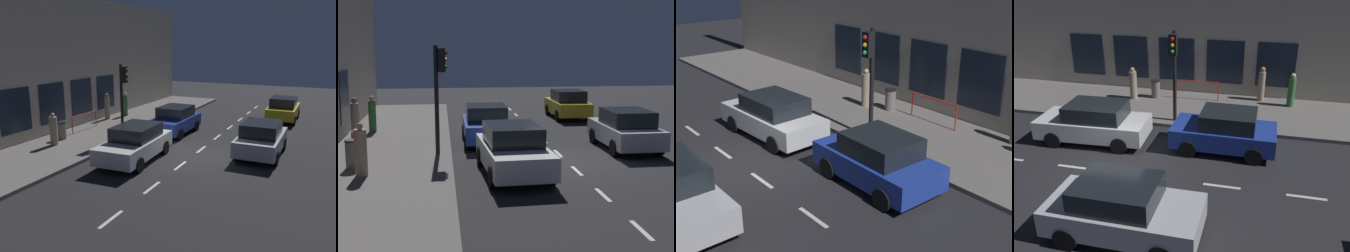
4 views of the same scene
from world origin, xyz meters
The scene contains 13 objects.
ground_plane centered at (0.00, 0.00, 0.00)m, with size 60.00×60.00×0.00m, color #232326.
sidewalk centered at (6.25, 0.00, 0.07)m, with size 4.50×32.00×0.15m.
lane_centre_line centered at (0.00, -1.00, 0.00)m, with size 0.12×27.20×0.01m.
traffic_light centered at (4.39, -0.91, 2.75)m, with size 0.50×0.32×3.89m.
parked_car_0 centered at (2.12, 1.74, 0.79)m, with size 2.09×4.36×1.58m.
parked_car_1 centered at (2.50, -3.35, 0.79)m, with size 1.98×3.85×1.58m.
parked_car_2 centered at (-2.79, -1.41, 0.79)m, with size 1.94×3.98×1.58m.
parked_car_3 centered at (-2.68, -9.77, 0.79)m, with size 1.89×3.92×1.58m.
pedestrian_0 centered at (7.97, -4.47, 0.96)m, with size 0.48×0.48×1.72m.
pedestrian_1 centered at (7.45, -5.90, 0.91)m, with size 0.48×0.48×1.64m.
pedestrian_2 centered at (6.76, 1.84, 0.89)m, with size 0.53×0.53×1.62m.
trash_bin centered at (7.20, 0.80, 0.61)m, with size 0.47×0.47×0.91m.
red_railing centered at (7.38, -1.33, 0.88)m, with size 0.05×2.20×0.97m.
Camera 2 is at (4.34, 16.57, 4.06)m, focal length 52.11 mm.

